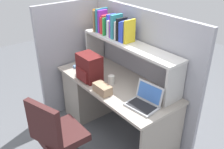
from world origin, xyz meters
The scene contains 12 objects.
ground_plane centered at (0.00, 0.00, 0.00)m, with size 8.00×8.00×0.00m, color #595B60.
desk centered at (-0.39, 0.00, 0.40)m, with size 1.60×0.70×0.73m.
cubicle_partition_rear centered at (0.00, 0.38, 0.78)m, with size 1.84×0.05×1.55m, color #9E9EA8.
cubicle_partition_left centered at (-0.85, -0.05, 0.78)m, with size 0.05×1.06×1.55m, color #9E9EA8.
overhead_hutch centered at (0.00, 0.20, 1.08)m, with size 1.44×0.28×0.45m.
reference_books_on_shelf centered at (-0.31, 0.20, 1.31)m, with size 0.63×0.19×0.30m.
laptop centered at (0.56, -0.07, 0.78)m, with size 0.34×0.29×0.22m.
backpack centered at (-0.25, -0.20, 0.89)m, with size 0.30×0.23×0.32m.
computer_mouse centered at (-0.63, -0.14, 0.75)m, with size 0.06×0.10×0.03m, color #7299C6.
paper_cup centered at (-0.01, -0.06, 0.78)m, with size 0.08×0.08×0.10m, color white.
tissue_box centered at (0.10, -0.26, 0.78)m, with size 0.22×0.12×0.10m, color #9E7F60.
office_chair centered at (0.15, -0.86, 0.39)m, with size 0.52×0.54×0.93m.
Camera 1 is at (2.01, -1.63, 2.19)m, focal length 40.19 mm.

